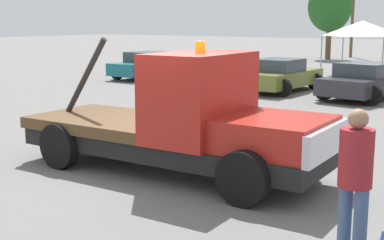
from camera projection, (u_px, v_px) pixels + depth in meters
name	position (u px, v px, depth m)	size (l,w,h in m)	color
ground_plane	(171.00, 171.00, 10.22)	(160.00, 160.00, 0.00)	slate
tow_truck	(187.00, 124.00, 9.84)	(6.16, 2.40, 2.51)	black
person_near_truck	(355.00, 173.00, 6.33)	(0.41, 0.41, 1.82)	#475B84
parked_car_teal	(150.00, 65.00, 26.88)	(2.43, 4.55, 1.34)	#196670
parked_car_navy	(207.00, 70.00, 24.14)	(2.89, 4.59, 1.34)	navy
parked_car_olive	(280.00, 76.00, 21.77)	(2.46, 4.36, 1.34)	olive
parked_car_charcoal	(367.00, 81.00, 19.73)	(2.89, 4.69, 1.34)	#2D2D33
canopy_tent_white	(363.00, 28.00, 27.95)	(3.22, 3.22, 2.87)	#9E9EA3
tree_right	(330.00, 7.00, 39.87)	(3.26, 3.26, 5.82)	brown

